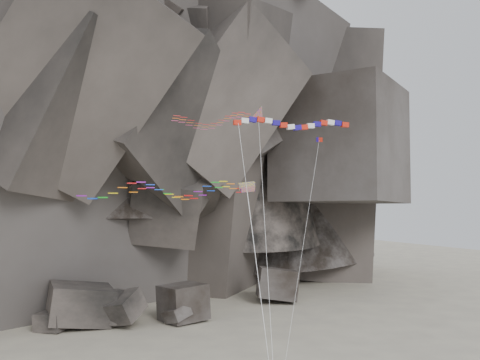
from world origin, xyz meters
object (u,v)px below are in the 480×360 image
delta_kite (213,120)px  banner_kite (292,125)px  parafoil_kite (163,190)px  pennant_kite (313,181)px

delta_kite → banner_kite: (5.88, -3.37, -0.49)m
delta_kite → parafoil_kite: delta_kite is taller
banner_kite → parafoil_kite: banner_kite is taller
banner_kite → parafoil_kite: 12.69m
banner_kite → pennant_kite: (2.11, 0.05, -4.73)m
banner_kite → pennant_kite: 5.18m
banner_kite → parafoil_kite: (-11.38, 0.58, -5.58)m
delta_kite → banner_kite: 6.79m
delta_kite → pennant_kite: 10.10m
pennant_kite → parafoil_kite: bearing=-172.1°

